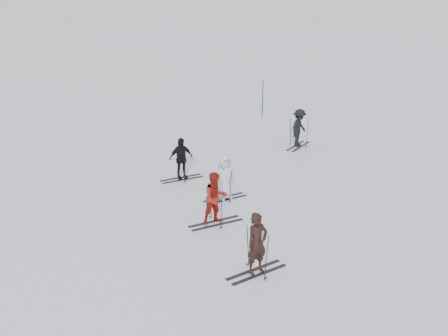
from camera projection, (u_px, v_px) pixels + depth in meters
name	position (u px, v px, depth m)	size (l,w,h in m)	color
ground	(206.00, 205.00, 16.34)	(120.00, 120.00, 0.00)	silver
skier_near_dark	(257.00, 244.00, 12.24)	(0.58, 0.38, 1.60)	black
skier_red	(216.00, 199.00, 14.81)	(0.78, 0.61, 1.61)	maroon
skier_grey	(225.00, 178.00, 16.55)	(0.74, 0.48, 1.52)	silver
skier_uphill_left	(181.00, 159.00, 18.25)	(0.91, 0.38, 1.56)	black
skier_uphill_far	(299.00, 128.00, 21.94)	(1.08, 0.62, 1.67)	black
skis_near_dark	(257.00, 251.00, 12.30)	(0.90, 1.71, 1.24)	black
skis_red	(216.00, 204.00, 14.87)	(0.92, 1.74, 1.27)	black
skis_grey	(225.00, 183.00, 16.62)	(0.84, 1.59, 1.16)	black
skis_uphill_left	(181.00, 164.00, 18.32)	(0.87, 1.65, 1.20)	black
skis_uphill_far	(299.00, 132.00, 22.01)	(0.95, 1.79, 1.30)	black
piste_marker	(263.00, 98.00, 26.87)	(0.05, 0.05, 2.05)	black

